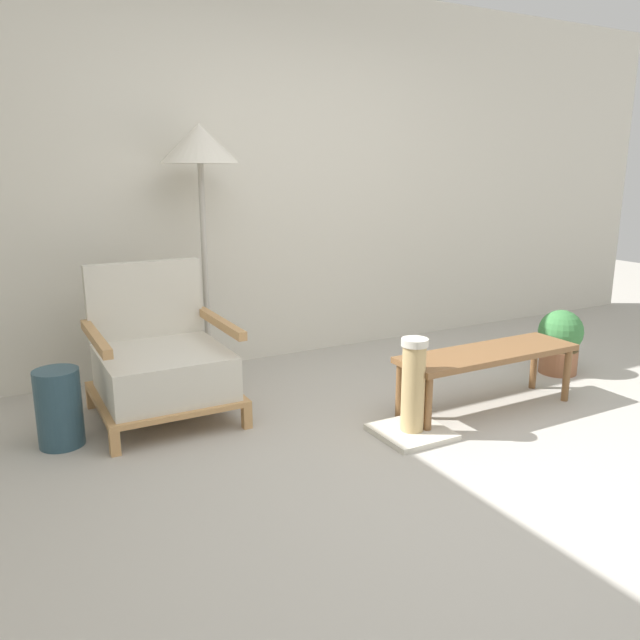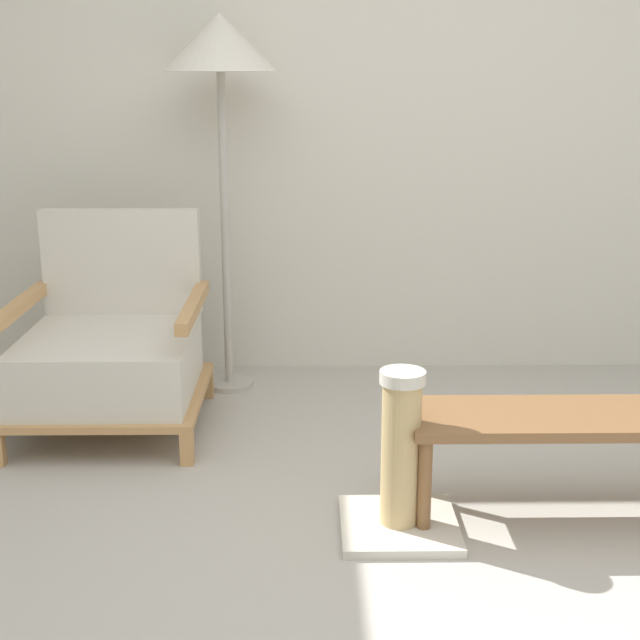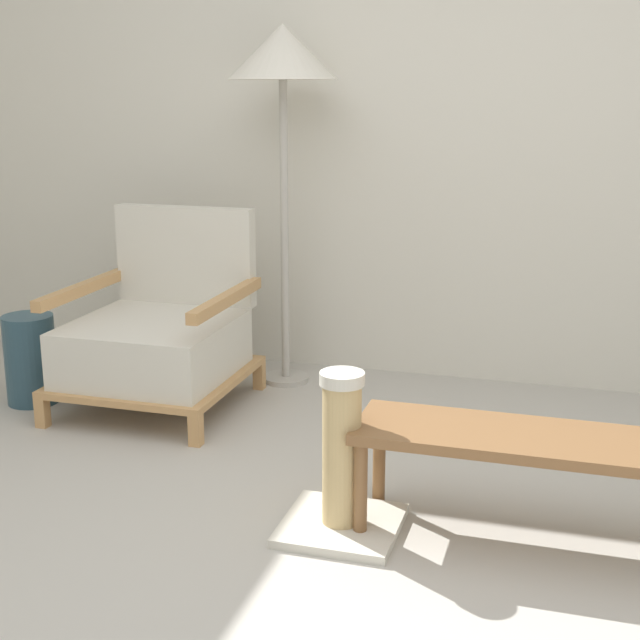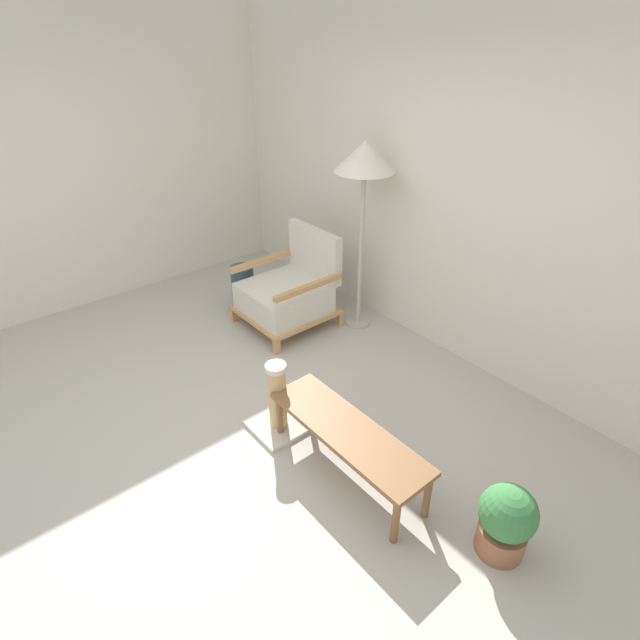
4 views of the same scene
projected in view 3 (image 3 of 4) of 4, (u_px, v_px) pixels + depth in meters
name	position (u px, v px, depth m)	size (l,w,h in m)	color
ground_plane	(265.00, 614.00, 2.47)	(14.00, 14.00, 0.00)	#B7B2A8
wall_back	(424.00, 102.00, 4.24)	(8.00, 0.06, 2.70)	silver
armchair	(159.00, 335.00, 4.03)	(0.77, 0.79, 0.87)	tan
floor_lamp	(283.00, 65.00, 4.05)	(0.50, 0.50, 1.70)	#B7B2A8
coffee_table	(540.00, 449.00, 2.78)	(1.16, 0.34, 0.37)	brown
vase	(30.00, 359.00, 4.09)	(0.23, 0.23, 0.41)	#2D4C5B
scratching_post	(341.00, 474.00, 2.90)	(0.38, 0.38, 0.55)	beige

